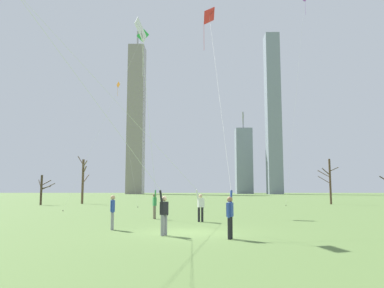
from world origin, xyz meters
The scene contains 15 objects.
ground_plane centered at (0.00, 0.00, 0.00)m, with size 400.00×400.00×0.00m, color #5B7A3D.
kite_flyer_midfield_right_white centered at (-2.53, 6.73, 3.22)m, with size 0.68×6.04×11.31m.
kite_flyer_far_back_blue centered at (-1.17, 4.28, 2.86)m, with size 12.41×10.67×14.82m.
kite_flyer_midfield_left_red centered at (1.48, 0.44, 4.07)m, with size 0.94×11.30×14.62m.
kite_flyer_foreground_left_pink centered at (-2.89, -2.81, 3.78)m, with size 7.65×7.19×12.20m.
bystander_watching_nearby centered at (-3.71, 1.23, 0.90)m, with size 0.28×0.50×1.62m.
distant_kite_low_near_trees_green centered at (-5.37, 18.06, 15.55)m, with size 7.21×1.68×17.30m.
distant_kite_drifting_right_orange centered at (-8.55, 26.03, 12.24)m, with size 3.23×2.77×14.50m.
distant_kite_high_overhead_purple centered at (13.46, 27.69, 23.81)m, with size 3.48×1.23×26.23m.
bare_tree_left_of_center centered at (-15.01, 34.04, 3.27)m, with size 2.11×2.76×6.47m.
bare_tree_center centered at (17.55, 32.91, 3.07)m, with size 2.25×1.99×5.87m.
bare_tree_right_of_center centered at (-18.78, 29.89, 2.00)m, with size 2.55×1.69×3.67m.
skyline_short_annex centered at (31.98, 139.26, 33.67)m, with size 5.78×6.79×67.34m.
skyline_mid_tower_right centered at (21.24, 153.97, 14.61)m, with size 7.24×8.63×37.05m.
skyline_tall_tower centered at (-25.87, 143.99, 32.08)m, with size 6.79×8.46×71.45m.
Camera 1 is at (0.31, -17.04, 1.90)m, focal length 35.66 mm.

